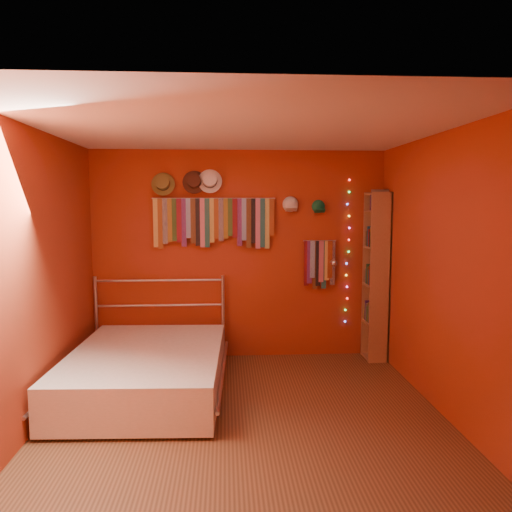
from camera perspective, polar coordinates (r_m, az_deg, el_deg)
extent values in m
plane|color=#53331C|center=(4.64, -1.21, -17.78)|extent=(3.50, 3.50, 0.00)
cube|color=maroon|center=(6.02, -1.91, 0.13)|extent=(3.50, 0.02, 2.50)
cube|color=maroon|center=(4.69, 20.65, -1.97)|extent=(0.02, 3.50, 2.50)
cube|color=maroon|center=(4.57, -23.78, -2.32)|extent=(0.02, 3.50, 2.50)
cube|color=white|center=(4.28, -1.28, 14.46)|extent=(3.50, 3.50, 0.02)
cylinder|color=#BCBCC1|center=(5.94, -4.83, 6.58)|extent=(1.45, 0.01, 0.01)
cube|color=#CFAF52|center=(5.99, -11.39, 3.72)|extent=(0.06, 0.01, 0.57)
cube|color=brown|center=(5.97, -10.88, 3.64)|extent=(0.06, 0.01, 0.59)
cube|color=navy|center=(5.96, -10.37, 3.93)|extent=(0.06, 0.01, 0.53)
cube|color=brown|center=(5.97, -9.83, 4.06)|extent=(0.06, 0.01, 0.51)
cube|color=#1F491D|center=(5.95, -9.31, 4.11)|extent=(0.06, 0.01, 0.50)
cube|color=maroon|center=(5.94, -8.79, 4.04)|extent=(0.06, 0.01, 0.52)
cube|color=#4D1B6D|center=(5.95, -8.25, 3.80)|extent=(0.06, 0.01, 0.57)
cube|color=#7790D5|center=(5.94, -7.73, 4.30)|extent=(0.06, 0.01, 0.47)
cube|color=#4E341A|center=(5.93, -7.20, 3.99)|extent=(0.06, 0.01, 0.53)
cube|color=black|center=(5.94, -6.67, 3.85)|extent=(0.06, 0.01, 0.56)
cube|color=#C1607A|center=(5.93, -6.14, 3.77)|extent=(0.06, 0.01, 0.58)
cube|color=#17524A|center=(5.92, -5.61, 3.77)|extent=(0.06, 0.01, 0.58)
cube|color=#AFAB46|center=(5.93, -5.08, 4.05)|extent=(0.06, 0.01, 0.52)
cube|color=brown|center=(5.92, -4.55, 4.29)|extent=(0.06, 0.01, 0.47)
cube|color=navy|center=(5.92, -4.02, 4.16)|extent=(0.06, 0.01, 0.50)
cube|color=olive|center=(5.93, -3.49, 4.29)|extent=(0.06, 0.01, 0.48)
cube|color=#284F1F|center=(5.92, -2.96, 4.43)|extent=(0.06, 0.01, 0.45)
cube|color=maroon|center=(5.92, -2.42, 4.35)|extent=(0.06, 0.01, 0.46)
cube|color=#501863|center=(5.93, -1.89, 3.88)|extent=(0.06, 0.01, 0.56)
cube|color=#6D87C2|center=(5.93, -1.36, 4.19)|extent=(0.06, 0.01, 0.50)
cube|color=#4B3419|center=(5.93, -0.83, 3.76)|extent=(0.06, 0.01, 0.59)
cube|color=black|center=(5.94, -0.30, 4.02)|extent=(0.06, 0.01, 0.53)
cube|color=#B45A87|center=(5.94, 0.23, 3.73)|extent=(0.06, 0.01, 0.60)
cube|color=#1B5B61|center=(5.94, 0.76, 3.79)|extent=(0.06, 0.01, 0.58)
cube|color=tan|center=(5.95, 1.28, 3.72)|extent=(0.06, 0.01, 0.60)
cube|color=maroon|center=(5.95, 1.81, 4.47)|extent=(0.06, 0.01, 0.44)
cylinder|color=#BCBCC1|center=(6.06, 7.30, 1.74)|extent=(0.40, 0.01, 0.01)
cube|color=#610E13|center=(6.05, 5.79, -0.84)|extent=(0.06, 0.01, 0.54)
cube|color=#3F175F|center=(6.05, 6.13, -0.71)|extent=(0.06, 0.01, 0.52)
cube|color=#688EBA|center=(6.05, 6.48, -0.40)|extent=(0.06, 0.01, 0.45)
cube|color=#483118|center=(6.07, 6.78, -1.03)|extent=(0.06, 0.01, 0.59)
cube|color=black|center=(6.07, 7.12, -0.85)|extent=(0.06, 0.01, 0.55)
cube|color=#A7536F|center=(6.07, 7.47, -0.63)|extent=(0.06, 0.01, 0.50)
cube|color=#1A525B|center=(6.09, 7.77, -1.00)|extent=(0.06, 0.01, 0.58)
cube|color=tan|center=(6.09, 8.12, -0.52)|extent=(0.06, 0.01, 0.48)
cube|color=maroon|center=(6.09, 8.46, -0.40)|extent=(0.06, 0.01, 0.45)
cube|color=navy|center=(6.11, 8.75, -0.78)|extent=(0.06, 0.01, 0.54)
cylinder|color=olive|center=(5.97, -10.57, 8.08)|extent=(0.27, 0.07, 0.27)
cylinder|color=olive|center=(5.93, -10.63, 8.20)|extent=(0.16, 0.13, 0.18)
cylinder|color=#332314|center=(5.95, -10.60, 8.14)|extent=(0.17, 0.05, 0.17)
cylinder|color=#442318|center=(5.94, -7.08, 8.37)|extent=(0.27, 0.07, 0.27)
cylinder|color=#442318|center=(5.90, -7.11, 8.50)|extent=(0.16, 0.13, 0.18)
cylinder|color=black|center=(5.92, -7.09, 8.43)|extent=(0.17, 0.05, 0.17)
cylinder|color=white|center=(5.93, -5.29, 8.50)|extent=(0.28, 0.07, 0.28)
cylinder|color=white|center=(5.89, -5.30, 8.64)|extent=(0.17, 0.14, 0.18)
cylinder|color=black|center=(5.91, -5.30, 8.57)|extent=(0.17, 0.06, 0.17)
ellipsoid|color=white|center=(5.99, 3.94, 5.92)|extent=(0.18, 0.14, 0.18)
cube|color=white|center=(5.88, 4.08, 5.37)|extent=(0.13, 0.10, 0.05)
ellipsoid|color=#186C3F|center=(6.04, 7.13, 5.64)|extent=(0.17, 0.13, 0.17)
cube|color=#186C3F|center=(5.94, 7.31, 5.14)|extent=(0.12, 0.09, 0.05)
sphere|color=#FF3333|center=(6.14, 10.64, 8.55)|extent=(0.02, 0.02, 0.02)
sphere|color=#33FF4C|center=(6.13, 10.60, 7.21)|extent=(0.02, 0.02, 0.02)
sphere|color=#4C66FF|center=(6.13, 10.39, 5.86)|extent=(0.02, 0.02, 0.02)
sphere|color=yellow|center=(6.13, 10.58, 4.51)|extent=(0.02, 0.02, 0.02)
sphere|color=#FF4CCC|center=(6.14, 10.62, 3.17)|extent=(0.02, 0.02, 0.02)
sphere|color=#FF3333|center=(6.15, 10.57, 1.82)|extent=(0.02, 0.02, 0.02)
sphere|color=#33FF4C|center=(6.16, 10.54, 0.49)|extent=(0.02, 0.02, 0.02)
sphere|color=#4C66FF|center=(6.17, 10.31, -0.85)|extent=(0.02, 0.02, 0.02)
sphere|color=yellow|center=(6.19, 10.27, -2.17)|extent=(0.02, 0.02, 0.02)
sphere|color=#FF4CCC|center=(6.21, 10.35, -3.49)|extent=(0.02, 0.02, 0.02)
sphere|color=#FF3333|center=(6.24, 10.38, -4.79)|extent=(0.02, 0.02, 0.02)
sphere|color=#33FF4C|center=(6.26, 10.17, -6.09)|extent=(0.02, 0.02, 0.02)
sphere|color=#4C66FF|center=(6.30, 10.14, -7.37)|extent=(0.02, 0.02, 0.02)
cylinder|color=#BCBCC1|center=(6.14, 8.38, -0.71)|extent=(0.04, 0.03, 0.04)
cylinder|color=#BCBCC1|center=(6.01, 8.64, -0.55)|extent=(0.02, 0.28, 0.09)
sphere|color=white|center=(5.88, 8.93, -0.82)|extent=(0.08, 0.08, 0.08)
cube|color=#915F41|center=(5.95, 14.01, -2.55)|extent=(0.24, 0.02, 2.00)
cube|color=#915F41|center=(6.25, 13.13, -2.12)|extent=(0.24, 0.02, 2.00)
cube|color=#915F41|center=(6.14, 14.59, -2.31)|extent=(0.02, 0.34, 2.00)
cube|color=#915F41|center=(6.32, 13.33, -11.16)|extent=(0.24, 0.32, 0.02)
cube|color=#915F41|center=(6.20, 13.43, -7.36)|extent=(0.24, 0.32, 0.02)
cube|color=#915F41|center=(6.12, 13.54, -3.26)|extent=(0.24, 0.32, 0.02)
cube|color=#915F41|center=(6.06, 13.64, 0.94)|extent=(0.24, 0.32, 0.02)
cube|color=#915F41|center=(6.04, 13.75, 5.01)|extent=(0.24, 0.32, 0.02)
cube|color=#915F41|center=(6.04, 13.79, 6.91)|extent=(0.24, 0.32, 0.02)
cylinder|color=#BCBCC1|center=(6.23, -17.79, -6.87)|extent=(0.04, 0.04, 1.02)
cylinder|color=#BCBCC1|center=(6.04, -3.78, -7.00)|extent=(0.04, 0.04, 1.02)
cylinder|color=#BCBCC1|center=(6.13, -10.87, -8.20)|extent=(1.50, 0.03, 0.03)
cylinder|color=#BCBCC1|center=(6.06, -10.92, -5.56)|extent=(1.50, 0.03, 0.03)
cylinder|color=#BCBCC1|center=(6.01, -10.98, -2.75)|extent=(1.50, 0.03, 0.03)
cube|color=silver|center=(5.15, -12.37, -12.65)|extent=(1.52, 2.09, 0.41)
cylinder|color=#BCBCC1|center=(5.32, -20.56, -12.51)|extent=(0.11, 2.03, 0.03)
cylinder|color=#BCBCC1|center=(5.10, -3.80, -12.95)|extent=(0.11, 2.03, 0.03)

